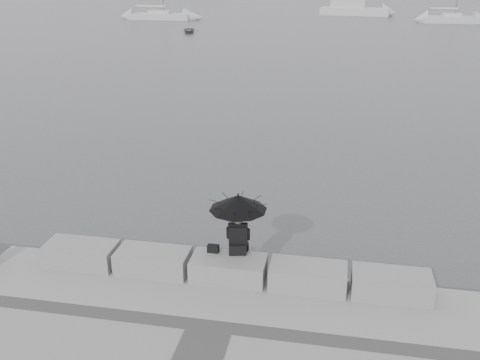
% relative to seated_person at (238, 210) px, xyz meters
% --- Properties ---
extents(ground, '(360.00, 360.00, 0.00)m').
position_rel_seated_person_xyz_m(ground, '(-0.15, 0.14, -2.02)').
color(ground, '#434548').
rests_on(ground, ground).
extents(stone_block_far_left, '(1.60, 0.80, 0.50)m').
position_rel_seated_person_xyz_m(stone_block_far_left, '(-3.55, -0.31, -1.27)').
color(stone_block_far_left, gray).
rests_on(stone_block_far_left, promenade).
extents(stone_block_left, '(1.60, 0.80, 0.50)m').
position_rel_seated_person_xyz_m(stone_block_left, '(-1.85, -0.31, -1.27)').
color(stone_block_left, gray).
rests_on(stone_block_left, promenade).
extents(stone_block_centre, '(1.60, 0.80, 0.50)m').
position_rel_seated_person_xyz_m(stone_block_centre, '(-0.15, -0.31, -1.27)').
color(stone_block_centre, gray).
rests_on(stone_block_centre, promenade).
extents(stone_block_right, '(1.60, 0.80, 0.50)m').
position_rel_seated_person_xyz_m(stone_block_right, '(1.55, -0.31, -1.27)').
color(stone_block_right, gray).
rests_on(stone_block_right, promenade).
extents(stone_block_far_right, '(1.60, 0.80, 0.50)m').
position_rel_seated_person_xyz_m(stone_block_far_right, '(3.25, -0.31, -1.27)').
color(stone_block_far_right, gray).
rests_on(stone_block_far_right, promenade).
extents(seated_person, '(1.24, 1.24, 1.39)m').
position_rel_seated_person_xyz_m(seated_person, '(0.00, 0.00, 0.00)').
color(seated_person, black).
rests_on(seated_person, stone_block_centre).
extents(bag, '(0.25, 0.14, 0.16)m').
position_rel_seated_person_xyz_m(bag, '(-0.54, -0.09, -0.94)').
color(bag, black).
rests_on(bag, stone_block_centre).
extents(sailboat_left, '(8.50, 2.50, 12.90)m').
position_rel_seated_person_xyz_m(sailboat_left, '(-23.01, 62.98, -1.51)').
color(sailboat_left, silver).
rests_on(sailboat_left, ground).
extents(sailboat_right, '(6.83, 2.54, 12.90)m').
position_rel_seated_person_xyz_m(sailboat_right, '(15.44, 65.45, -1.48)').
color(sailboat_right, silver).
rests_on(sailboat_right, ground).
extents(motor_cruiser, '(10.29, 4.16, 4.50)m').
position_rel_seated_person_xyz_m(motor_cruiser, '(3.35, 74.70, -1.13)').
color(motor_cruiser, silver).
rests_on(motor_cruiser, ground).
extents(dinghy, '(2.98, 1.83, 0.47)m').
position_rel_seated_person_xyz_m(dinghy, '(-14.83, 48.56, -1.79)').
color(dinghy, slate).
rests_on(dinghy, ground).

